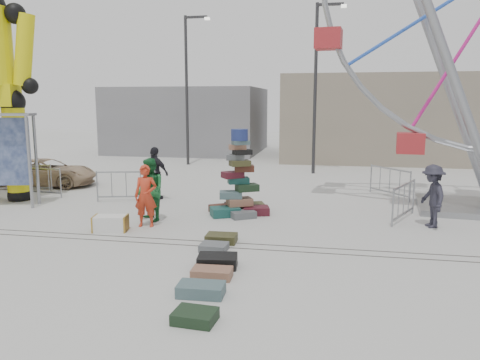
% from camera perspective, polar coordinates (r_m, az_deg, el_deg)
% --- Properties ---
extents(ground, '(90.00, 90.00, 0.00)m').
position_cam_1_polar(ground, '(11.17, -9.38, -8.66)').
color(ground, '#9E9E99').
rests_on(ground, ground).
extents(track_line_near, '(40.00, 0.04, 0.01)m').
position_cam_1_polar(track_line_near, '(11.71, -8.36, -7.76)').
color(track_line_near, '#47443F').
rests_on(track_line_near, ground).
extents(track_line_far, '(40.00, 0.04, 0.01)m').
position_cam_1_polar(track_line_far, '(12.07, -7.74, -7.22)').
color(track_line_far, '#47443F').
rests_on(track_line_far, ground).
extents(building_right, '(12.00, 8.00, 5.00)m').
position_cam_1_polar(building_right, '(30.14, 17.18, 7.26)').
color(building_right, gray).
rests_on(building_right, ground).
extents(building_left, '(10.00, 8.00, 4.40)m').
position_cam_1_polar(building_left, '(33.42, -6.17, 7.28)').
color(building_left, gray).
rests_on(building_left, ground).
extents(lamp_post_right, '(1.41, 0.25, 8.00)m').
position_cam_1_polar(lamp_post_right, '(22.98, 9.42, 11.93)').
color(lamp_post_right, '#2D2D30').
rests_on(lamp_post_right, ground).
extents(lamp_post_left, '(1.41, 0.25, 8.00)m').
position_cam_1_polar(lamp_post_left, '(26.11, -6.33, 11.69)').
color(lamp_post_left, '#2D2D30').
rests_on(lamp_post_left, ground).
extents(suitcase_tower, '(2.02, 1.77, 2.65)m').
position_cam_1_polar(suitcase_tower, '(14.50, -0.14, -1.30)').
color(suitcase_tower, '#1A4F4A').
rests_on(suitcase_tower, ground).
extents(steamer_trunk, '(0.98, 0.68, 0.42)m').
position_cam_1_polar(steamer_trunk, '(13.18, -15.51, -5.12)').
color(steamer_trunk, silver).
rests_on(steamer_trunk, ground).
extents(row_case_0, '(0.77, 0.55, 0.21)m').
position_cam_1_polar(row_case_0, '(11.73, -2.28, -7.11)').
color(row_case_0, '#3F3E1F').
rests_on(row_case_0, ground).
extents(row_case_1, '(0.65, 0.53, 0.17)m').
position_cam_1_polar(row_case_1, '(11.13, -3.19, -8.15)').
color(row_case_1, slate).
rests_on(row_case_1, ground).
extents(row_case_2, '(0.90, 0.68, 0.26)m').
position_cam_1_polar(row_case_2, '(10.06, -2.78, -9.84)').
color(row_case_2, black).
rests_on(row_case_2, ground).
extents(row_case_3, '(0.81, 0.49, 0.20)m').
position_cam_1_polar(row_case_3, '(9.48, -3.45, -11.26)').
color(row_case_3, '#91614A').
rests_on(row_case_3, ground).
extents(row_case_4, '(0.86, 0.53, 0.22)m').
position_cam_1_polar(row_case_4, '(8.69, -4.78, -13.16)').
color(row_case_4, '#4A656A').
rests_on(row_case_4, ground).
extents(row_case_5, '(0.71, 0.57, 0.19)m').
position_cam_1_polar(row_case_5, '(7.76, -5.52, -16.21)').
color(row_case_5, '#1A2F1B').
rests_on(row_case_5, ground).
extents(barricade_dummy_a, '(1.97, 0.56, 1.10)m').
position_cam_1_polar(barricade_dummy_a, '(19.78, -24.77, 0.16)').
color(barricade_dummy_a, gray).
rests_on(barricade_dummy_a, ground).
extents(barricade_dummy_b, '(2.00, 0.28, 1.10)m').
position_cam_1_polar(barricade_dummy_b, '(18.79, -23.47, -0.20)').
color(barricade_dummy_b, gray).
rests_on(barricade_dummy_b, ground).
extents(barricade_dummy_c, '(1.96, 0.60, 1.10)m').
position_cam_1_polar(barricade_dummy_c, '(16.81, -13.70, -0.73)').
color(barricade_dummy_c, gray).
rests_on(barricade_dummy_c, ground).
extents(barricade_wheel_front, '(0.93, 1.86, 1.10)m').
position_cam_1_polar(barricade_wheel_front, '(14.62, 19.33, -2.51)').
color(barricade_wheel_front, gray).
rests_on(barricade_wheel_front, ground).
extents(barricade_wheel_back, '(1.27, 1.67, 1.10)m').
position_cam_1_polar(barricade_wheel_back, '(17.99, 17.77, -0.26)').
color(barricade_wheel_back, gray).
rests_on(barricade_wheel_back, ground).
extents(pedestrian_red, '(0.69, 0.50, 1.75)m').
position_cam_1_polar(pedestrian_red, '(13.28, -11.41, -1.91)').
color(pedestrian_red, '#BA321A').
rests_on(pedestrian_red, ground).
extents(pedestrian_green, '(1.14, 1.13, 1.85)m').
position_cam_1_polar(pedestrian_green, '(13.87, -10.88, -1.18)').
color(pedestrian_green, '#18622D').
rests_on(pedestrian_green, ground).
extents(pedestrian_black, '(1.19, 0.78, 1.89)m').
position_cam_1_polar(pedestrian_black, '(16.93, -10.29, 0.80)').
color(pedestrian_black, black).
rests_on(pedestrian_black, ground).
extents(pedestrian_grey, '(0.88, 1.25, 1.76)m').
position_cam_1_polar(pedestrian_grey, '(14.00, 22.40, -1.83)').
color(pedestrian_grey, '#24232F').
rests_on(pedestrian_grey, ground).
extents(parked_suv, '(4.27, 2.40, 1.13)m').
position_cam_1_polar(parked_suv, '(21.01, -22.54, 0.85)').
color(parked_suv, tan).
rests_on(parked_suv, ground).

